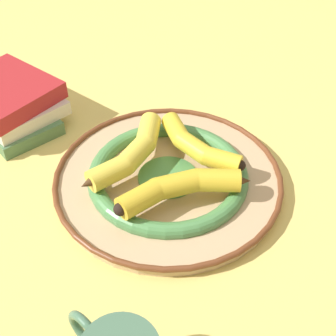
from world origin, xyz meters
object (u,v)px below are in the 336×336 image
at_px(banana_a, 195,144).
at_px(banana_b, 181,187).
at_px(book_stack, 8,102).
at_px(banana_c, 130,154).
at_px(decorative_bowl, 168,178).

height_order(banana_a, banana_b, banana_b).
distance_m(banana_a, book_stack, 0.36).
distance_m(banana_a, banana_c, 0.10).
xyz_separation_m(banana_a, banana_c, (0.05, -0.09, 0.00)).
bearing_deg(banana_b, banana_a, -122.13).
bearing_deg(banana_c, banana_a, -47.00).
bearing_deg(decorative_bowl, banana_b, 31.47).
relative_size(banana_b, banana_c, 0.95).
height_order(banana_c, book_stack, book_stack).
bearing_deg(decorative_bowl, banana_a, 146.89).
bearing_deg(banana_b, book_stack, -54.48).
distance_m(decorative_bowl, book_stack, 0.34).
xyz_separation_m(banana_a, book_stack, (-0.05, -0.35, -0.01)).
relative_size(banana_c, book_stack, 0.85).
bearing_deg(decorative_bowl, banana_c, -93.29).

